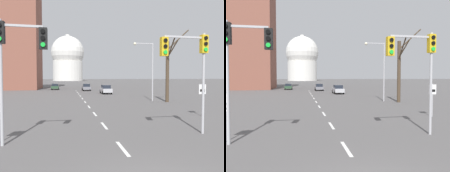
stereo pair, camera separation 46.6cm
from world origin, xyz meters
The scene contains 21 objects.
lane_stripe_0 centered at (0.00, 4.14, 0.00)m, with size 0.16×2.00×0.01m, color silver.
lane_stripe_1 centered at (0.00, 8.64, 0.00)m, with size 0.16×2.00×0.01m, color silver.
lane_stripe_2 centered at (0.00, 13.14, 0.00)m, with size 0.16×2.00×0.01m, color silver.
lane_stripe_3 centered at (0.00, 17.64, 0.00)m, with size 0.16×2.00×0.01m, color silver.
lane_stripe_4 centered at (0.00, 22.14, 0.00)m, with size 0.16×2.00×0.01m, color silver.
lane_stripe_5 centered at (0.00, 26.64, 0.00)m, with size 0.16×2.00×0.01m, color silver.
lane_stripe_6 centered at (0.00, 31.14, 0.00)m, with size 0.16×2.00×0.01m, color silver.
lane_stripe_7 centered at (0.00, 35.64, 0.00)m, with size 0.16×2.00×0.01m, color silver.
lane_stripe_8 centered at (0.00, 40.14, 0.00)m, with size 0.16×2.00×0.01m, color silver.
lane_stripe_9 centered at (0.00, 44.64, 0.00)m, with size 0.16×2.00×0.01m, color silver.
traffic_signal_near_left centered at (-4.52, 5.62, 4.23)m, with size 2.16×0.34×5.58m.
traffic_signal_near_right centered at (4.10, 5.65, 4.11)m, with size 2.66×0.34×5.39m.
speed_limit_sign centered at (8.11, 10.41, 1.73)m, with size 0.60×0.08×2.55m.
street_lamp_right centered at (8.02, 21.43, 4.67)m, with size 2.64×0.36×7.41m.
sedan_near_left centered at (2.33, 45.31, 0.80)m, with size 1.85×3.87×1.59m.
sedan_near_right centered at (5.00, 35.18, 0.82)m, with size 1.76×4.47×1.63m.
sedan_mid_centre centered at (-4.87, 51.50, 0.76)m, with size 1.80×4.23×1.51m.
bare_tree_left_near centered at (-11.32, 56.32, 2.98)m, with size 1.91×2.83×7.21m.
bare_tree_right_near centered at (10.03, 20.04, 4.17)m, with size 3.39×2.91×9.04m.
capitol_dome centered at (0.00, 196.24, 20.14)m, with size 29.27×29.27×41.34m.
apartment_block_left centered at (-17.98, 56.50, 14.13)m, with size 18.00×14.00×28.25m, color brown.
Camera 1 is at (-2.37, -4.76, 3.04)m, focal length 35.00 mm.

